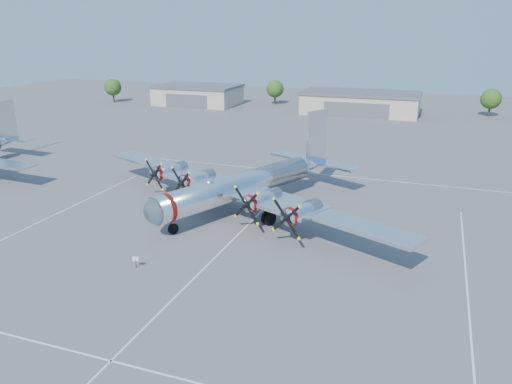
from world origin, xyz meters
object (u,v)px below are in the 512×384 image
(info_placard, at_px, (136,260))
(main_bomber_b29, at_px, (246,208))
(hangar_west, at_px, (198,95))
(hangar_center, at_px, (361,103))
(tree_far_west, at_px, (113,87))
(tree_east, at_px, (491,99))
(tree_west, at_px, (275,89))

(info_placard, bearing_deg, main_bomber_b29, 64.95)
(hangar_west, relative_size, hangar_center, 0.79)
(tree_far_west, xyz_separation_m, tree_east, (100.00, 10.00, 0.00))
(tree_west, xyz_separation_m, main_bomber_b29, (22.96, -82.23, -4.22))
(tree_east, relative_size, info_placard, 5.98)
(tree_far_west, height_order, tree_east, same)
(hangar_west, relative_size, main_bomber_b29, 0.49)
(tree_east, height_order, main_bomber_b29, tree_east)
(tree_far_west, bearing_deg, main_bomber_b29, -45.94)
(main_bomber_b29, distance_m, info_placard, 18.29)
(hangar_west, distance_m, tree_west, 21.61)
(tree_far_west, relative_size, main_bomber_b29, 0.14)
(hangar_center, bearing_deg, tree_west, 162.18)
(hangar_west, bearing_deg, info_placard, -66.91)
(main_bomber_b29, height_order, info_placard, main_bomber_b29)
(hangar_west, xyz_separation_m, main_bomber_b29, (42.96, -74.19, -2.71))
(hangar_west, distance_m, tree_east, 75.26)
(main_bomber_b29, bearing_deg, info_placard, -77.69)
(tree_east, bearing_deg, tree_west, 177.92)
(tree_far_west, xyz_separation_m, main_bomber_b29, (67.96, -70.23, -4.22))
(hangar_west, xyz_separation_m, tree_west, (20.00, 8.04, 1.51))
(tree_far_west, bearing_deg, hangar_center, 3.24)
(tree_far_west, bearing_deg, info_placard, -53.90)
(tree_east, bearing_deg, hangar_west, -175.40)
(hangar_center, xyz_separation_m, info_placard, (-5.74, -92.08, -1.93))
(hangar_center, height_order, info_placard, hangar_center)
(tree_west, bearing_deg, main_bomber_b29, -74.40)
(tree_west, bearing_deg, tree_east, -2.08)
(tree_west, relative_size, tree_east, 1.00)
(hangar_west, bearing_deg, hangar_center, -0.00)
(hangar_west, xyz_separation_m, info_placard, (39.26, -92.08, -1.93))
(tree_east, height_order, info_placard, tree_east)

